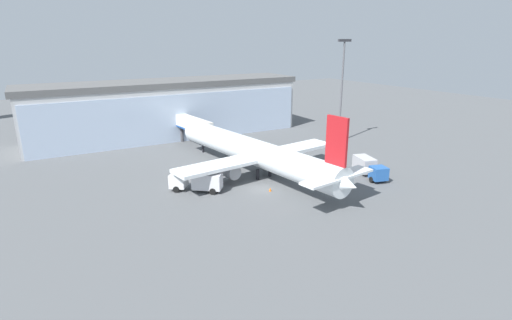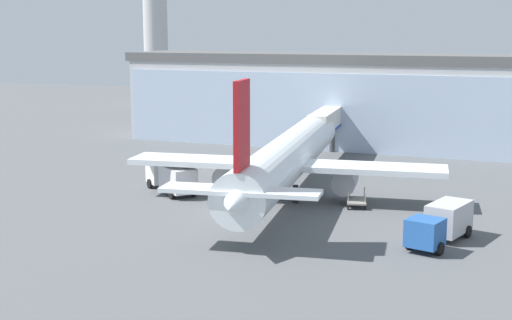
% 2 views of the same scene
% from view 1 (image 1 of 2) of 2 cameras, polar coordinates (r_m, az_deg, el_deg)
% --- Properties ---
extents(ground, '(240.00, 240.00, 0.00)m').
position_cam_1_polar(ground, '(57.19, 0.89, -4.10)').
color(ground, '#545659').
extents(terminal_building, '(58.68, 15.13, 12.05)m').
position_cam_1_polar(terminal_building, '(89.05, -12.53, 7.18)').
color(terminal_building, '#B4B4B4').
rests_on(terminal_building, ground).
extents(jet_bridge, '(3.20, 13.02, 5.74)m').
position_cam_1_polar(jet_bridge, '(79.46, -9.15, 5.00)').
color(jet_bridge, silver).
rests_on(jet_bridge, ground).
extents(apron_light_mast, '(3.20, 0.40, 20.45)m').
position_cam_1_polar(apron_light_mast, '(82.58, 12.19, 10.66)').
color(apron_light_mast, '#59595E').
rests_on(apron_light_mast, ground).
extents(airplane, '(28.49, 40.38, 11.68)m').
position_cam_1_polar(airplane, '(62.11, -0.17, 1.10)').
color(airplane, white).
rests_on(airplane, ground).
extents(catering_truck, '(6.99, 6.40, 2.65)m').
position_cam_1_polar(catering_truck, '(56.45, -8.30, -2.98)').
color(catering_truck, silver).
rests_on(catering_truck, ground).
extents(fuel_truck, '(4.26, 7.62, 2.65)m').
position_cam_1_polar(fuel_truck, '(64.30, 15.82, -0.96)').
color(fuel_truck, '#2659A5').
rests_on(fuel_truck, ground).
extents(baggage_cart, '(2.21, 3.09, 1.50)m').
position_cam_1_polar(baggage_cart, '(65.43, 5.60, -0.96)').
color(baggage_cart, '#9E998C').
rests_on(baggage_cart, ground).
extents(safety_cone_nose, '(0.36, 0.36, 0.55)m').
position_cam_1_polar(safety_cone_nose, '(56.16, 2.04, -4.21)').
color(safety_cone_nose, orange).
rests_on(safety_cone_nose, ground).
extents(safety_cone_wingtip, '(0.36, 0.36, 0.55)m').
position_cam_1_polar(safety_cone_wingtip, '(57.95, -10.62, -3.82)').
color(safety_cone_wingtip, orange).
rests_on(safety_cone_wingtip, ground).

